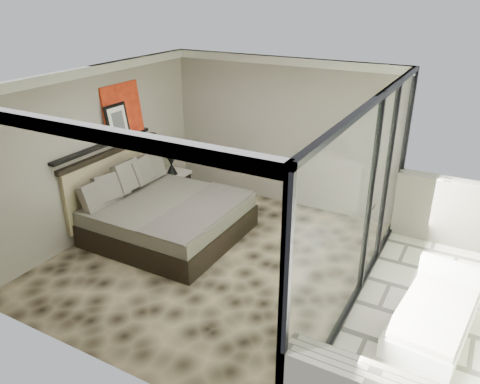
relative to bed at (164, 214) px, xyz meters
The scene contains 13 objects.
floor 1.24m from the bed, 13.26° to the right, with size 5.00×5.00×0.00m, color black.
ceiling 2.69m from the bed, 13.26° to the right, with size 4.50×5.00×0.02m, color silver.
back_wall 2.70m from the bed, 62.58° to the left, with size 4.50×0.02×2.80m, color gray.
left_wall 1.52m from the bed, 166.01° to the right, with size 0.02×5.00×2.80m, color gray.
glass_wall 3.56m from the bed, ahead, with size 0.08×5.00×2.80m, color white.
terrace_slab 4.93m from the bed, ahead, with size 3.00×5.00×0.12m, color beige.
picture_ledge 1.53m from the bed, behind, with size 0.12×2.20×0.05m, color black.
bed is the anchor object (origin of this frame).
nightstand 1.61m from the bed, 120.73° to the left, with size 0.56×0.56×0.56m, color black.
table_lamp 1.65m from the bed, 120.90° to the left, with size 0.36×0.36×0.66m.
abstract_canvas 1.95m from the bed, 160.23° to the left, with size 0.04×0.90×0.90m, color #B5160F.
framed_print 1.76m from the bed, behind, with size 0.03×0.50×0.60m, color black.
lounger 4.45m from the bed, ahead, with size 0.97×1.68×0.63m.
Camera 1 is at (3.42, -5.34, 3.93)m, focal length 35.00 mm.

